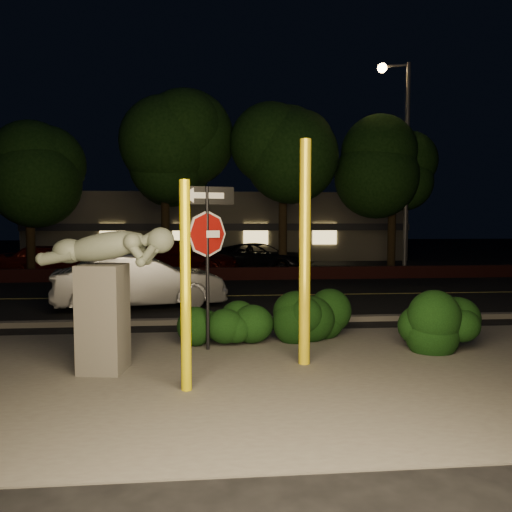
% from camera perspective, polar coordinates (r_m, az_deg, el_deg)
% --- Properties ---
extents(ground, '(90.00, 90.00, 0.00)m').
position_cam_1_polar(ground, '(18.53, -3.35, -3.23)').
color(ground, black).
rests_on(ground, ground).
extents(patio, '(14.00, 6.00, 0.02)m').
position_cam_1_polar(patio, '(7.75, -0.44, -13.41)').
color(patio, '#4C4944').
rests_on(patio, ground).
extents(road, '(80.00, 8.00, 0.01)m').
position_cam_1_polar(road, '(15.55, -2.96, -4.60)').
color(road, black).
rests_on(road, ground).
extents(lane_marking, '(80.00, 0.12, 0.00)m').
position_cam_1_polar(lane_marking, '(15.55, -2.96, -4.55)').
color(lane_marking, '#CCBE51').
rests_on(lane_marking, road).
extents(curb, '(80.00, 0.25, 0.12)m').
position_cam_1_polar(curb, '(11.51, -2.11, -7.37)').
color(curb, '#4C4944').
rests_on(curb, ground).
extents(brick_wall, '(40.00, 0.35, 0.50)m').
position_cam_1_polar(brick_wall, '(19.79, -3.48, -2.04)').
color(brick_wall, '#401614').
rests_on(brick_wall, ground).
extents(parking_lot, '(40.00, 12.00, 0.01)m').
position_cam_1_polar(parking_lot, '(25.48, -3.90, -1.24)').
color(parking_lot, black).
rests_on(parking_lot, ground).
extents(building, '(22.00, 10.20, 4.00)m').
position_cam_1_polar(building, '(33.36, -4.26, 3.42)').
color(building, '#6B6655').
rests_on(building, ground).
extents(tree_far_a, '(4.60, 4.60, 7.43)m').
position_cam_1_polar(tree_far_a, '(22.80, -24.64, 11.23)').
color(tree_far_a, black).
rests_on(tree_far_a, ground).
extents(tree_far_b, '(5.20, 5.20, 8.41)m').
position_cam_1_polar(tree_far_b, '(21.97, -10.44, 13.69)').
color(tree_far_b, black).
rests_on(tree_far_b, ground).
extents(tree_far_c, '(4.80, 4.80, 7.84)m').
position_cam_1_polar(tree_far_c, '(21.66, 3.12, 12.84)').
color(tree_far_c, black).
rests_on(tree_far_c, ground).
extents(tree_far_d, '(4.40, 4.40, 7.42)m').
position_cam_1_polar(tree_far_d, '(23.35, 15.41, 11.45)').
color(tree_far_d, black).
rests_on(tree_far_d, ground).
extents(yellow_pole_left, '(0.14, 0.14, 2.88)m').
position_cam_1_polar(yellow_pole_left, '(6.81, -8.06, -3.52)').
color(yellow_pole_left, yellow).
rests_on(yellow_pole_left, ground).
extents(yellow_pole_right, '(0.18, 0.18, 3.62)m').
position_cam_1_polar(yellow_pole_right, '(8.01, 5.60, 0.28)').
color(yellow_pole_right, yellow).
rests_on(yellow_pole_right, ground).
extents(signpost, '(0.97, 0.29, 2.94)m').
position_cam_1_polar(signpost, '(8.90, -5.59, 2.45)').
color(signpost, black).
rests_on(signpost, ground).
extents(sculpture, '(2.10, 0.84, 2.24)m').
position_cam_1_polar(sculpture, '(7.96, -16.88, -3.02)').
color(sculpture, '#4C4944').
rests_on(sculpture, ground).
extents(hedge_center, '(1.98, 1.49, 0.93)m').
position_cam_1_polar(hedge_center, '(9.52, -3.52, -7.29)').
color(hedge_center, black).
rests_on(hedge_center, ground).
extents(hedge_right, '(2.06, 1.52, 1.21)m').
position_cam_1_polar(hedge_right, '(9.86, 6.01, -6.10)').
color(hedge_right, black).
rests_on(hedge_right, ground).
extents(hedge_far_right, '(1.77, 1.27, 1.13)m').
position_cam_1_polar(hedge_far_right, '(9.64, 19.36, -6.78)').
color(hedge_far_right, black).
rests_on(hedge_far_right, ground).
extents(streetlight, '(1.30, 0.66, 9.03)m').
position_cam_1_polar(streetlight, '(22.55, 16.34, 11.60)').
color(streetlight, '#4F4E53').
rests_on(streetlight, ground).
extents(silver_sedan, '(4.65, 2.45, 1.46)m').
position_cam_1_polar(silver_sedan, '(13.65, -13.09, -2.83)').
color(silver_sedan, '#B3B4B8').
rests_on(silver_sedan, ground).
extents(parked_car_red, '(4.14, 1.99, 1.37)m').
position_cam_1_polar(parked_car_red, '(23.11, -22.36, -0.39)').
color(parked_car_red, maroon).
rests_on(parked_car_red, ground).
extents(parked_car_darkred, '(5.63, 3.39, 1.53)m').
position_cam_1_polar(parked_car_darkred, '(21.54, -8.87, -0.22)').
color(parked_car_darkred, '#440A06').
rests_on(parked_car_darkred, ground).
extents(parked_car_dark, '(5.30, 4.13, 1.34)m').
position_cam_1_polar(parked_car_dark, '(22.62, 0.44, -0.21)').
color(parked_car_dark, black).
rests_on(parked_car_dark, ground).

